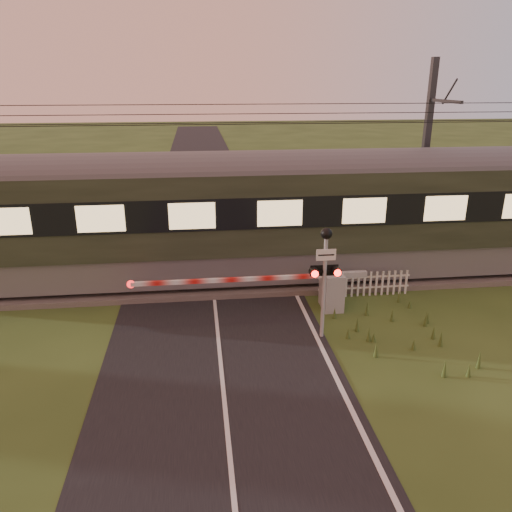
{
  "coord_description": "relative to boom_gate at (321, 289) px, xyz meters",
  "views": [
    {
      "loc": [
        -0.42,
        -10.19,
        6.84
      ],
      "look_at": [
        1.18,
        3.2,
        2.07
      ],
      "focal_mm": 35.0,
      "sensor_mm": 36.0,
      "label": 1
    }
  ],
  "objects": [
    {
      "name": "road",
      "position": [
        -3.3,
        -4.06,
        -0.66
      ],
      "size": [
        6.0,
        140.0,
        0.03
      ],
      "color": "black",
      "rests_on": "ground"
    },
    {
      "name": "boom_gate",
      "position": [
        0.0,
        0.0,
        0.0
      ],
      "size": [
        7.35,
        0.92,
        1.23
      ],
      "color": "gray",
      "rests_on": "ground"
    },
    {
      "name": "picket_fence",
      "position": [
        1.67,
        0.77,
        -0.24
      ],
      "size": [
        3.11,
        0.07,
        0.85
      ],
      "color": "silver",
      "rests_on": "ground"
    },
    {
      "name": "overhead_wires",
      "position": [
        -3.32,
        2.67,
        5.05
      ],
      "size": [
        120.0,
        0.62,
        0.62
      ],
      "color": "black",
      "rests_on": "ground"
    },
    {
      "name": "catenary_mast",
      "position": [
        5.27,
        4.9,
        3.29
      ],
      "size": [
        0.24,
        2.47,
        7.65
      ],
      "color": "#2D2D30",
      "rests_on": "ground"
    },
    {
      "name": "track_bed",
      "position": [
        -3.32,
        2.67,
        -0.61
      ],
      "size": [
        140.0,
        3.4,
        0.39
      ],
      "color": "#47423D",
      "rests_on": "ground"
    },
    {
      "name": "ground",
      "position": [
        -3.32,
        -3.83,
        -0.67
      ],
      "size": [
        160.0,
        160.0,
        0.0
      ],
      "primitive_type": "plane",
      "color": "#2E4319",
      "rests_on": "ground"
    },
    {
      "name": "crossing_signal",
      "position": [
        -0.41,
        -1.83,
        1.52
      ],
      "size": [
        0.81,
        0.34,
        3.19
      ],
      "color": "gray",
      "rests_on": "ground"
    }
  ]
}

